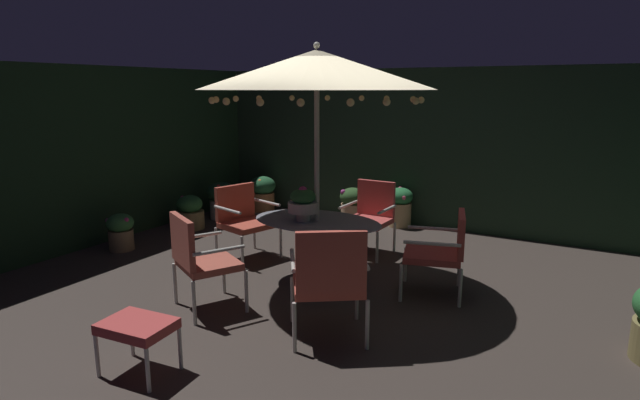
# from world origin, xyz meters

# --- Properties ---
(ground_plane) EXTENTS (7.92, 6.49, 0.02)m
(ground_plane) POSITION_xyz_m (0.00, 0.00, -0.01)
(ground_plane) COLOR #3E342F
(hedge_backdrop_rear) EXTENTS (7.92, 0.30, 2.49)m
(hedge_backdrop_rear) POSITION_xyz_m (0.00, 3.09, 1.24)
(hedge_backdrop_rear) COLOR #1E2F20
(hedge_backdrop_rear) RESTS_ON ground_plane
(hedge_backdrop_left) EXTENTS (0.30, 6.49, 2.49)m
(hedge_backdrop_left) POSITION_xyz_m (-3.81, 0.00, 1.24)
(hedge_backdrop_left) COLOR #19301C
(hedge_backdrop_left) RESTS_ON ground_plane
(patio_dining_table) EXTENTS (1.51, 1.00, 0.75)m
(patio_dining_table) POSITION_xyz_m (-0.20, -0.07, 0.58)
(patio_dining_table) COLOR silver
(patio_dining_table) RESTS_ON ground_plane
(patio_umbrella) EXTENTS (2.51, 2.51, 2.65)m
(patio_umbrella) POSITION_xyz_m (-0.20, -0.07, 2.37)
(patio_umbrella) COLOR beige
(patio_umbrella) RESTS_ON ground_plane
(centerpiece_planter) EXTENTS (0.33, 0.33, 0.39)m
(centerpiece_planter) POSITION_xyz_m (-0.31, -0.19, 0.96)
(centerpiece_planter) COLOR beige
(centerpiece_planter) RESTS_ON patio_dining_table
(patio_chair_north) EXTENTS (0.77, 0.77, 0.91)m
(patio_chair_north) POSITION_xyz_m (1.12, 0.31, 0.52)
(patio_chair_north) COLOR beige
(patio_chair_north) RESTS_ON ground_plane
(patio_chair_northeast) EXTENTS (0.62, 0.60, 0.96)m
(patio_chair_northeast) POSITION_xyz_m (-0.16, 1.30, 0.55)
(patio_chair_northeast) COLOR beige
(patio_chair_northeast) RESTS_ON ground_plane
(patio_chair_east) EXTENTS (0.74, 0.79, 0.94)m
(patio_chair_east) POSITION_xyz_m (-1.52, 0.30, 0.55)
(patio_chair_east) COLOR silver
(patio_chair_east) RESTS_ON ground_plane
(patio_chair_southeast) EXTENTS (0.80, 0.78, 0.98)m
(patio_chair_southeast) POSITION_xyz_m (-0.85, -1.27, 0.57)
(patio_chair_southeast) COLOR silver
(patio_chair_southeast) RESTS_ON ground_plane
(patio_chair_south) EXTENTS (0.88, 0.87, 1.05)m
(patio_chair_south) POSITION_xyz_m (0.57, -1.21, 0.60)
(patio_chair_south) COLOR beige
(patio_chair_south) RESTS_ON ground_plane
(ottoman_footrest) EXTENTS (0.56, 0.44, 0.43)m
(ottoman_footrest) POSITION_xyz_m (-0.46, -2.40, 0.38)
(ottoman_footrest) COLOR silver
(ottoman_footrest) RESTS_ON ground_plane
(potted_plant_front_corner) EXTENTS (0.41, 0.41, 0.62)m
(potted_plant_front_corner) POSITION_xyz_m (-0.97, 2.42, 0.34)
(potted_plant_front_corner) COLOR tan
(potted_plant_front_corner) RESTS_ON ground_plane
(potted_plant_back_right) EXTENTS (0.39, 0.39, 0.63)m
(potted_plant_back_right) POSITION_xyz_m (-0.29, 2.76, 0.34)
(potted_plant_back_right) COLOR tan
(potted_plant_back_right) RESTS_ON ground_plane
(potted_plant_back_center) EXTENTS (0.49, 0.49, 0.62)m
(potted_plant_back_center) POSITION_xyz_m (-3.14, 1.77, 0.35)
(potted_plant_back_center) COLOR beige
(potted_plant_back_center) RESTS_ON ground_plane
(potted_plant_right_near) EXTENTS (0.36, 0.36, 0.51)m
(potted_plant_right_near) POSITION_xyz_m (-3.17, -0.30, 0.27)
(potted_plant_right_near) COLOR olive
(potted_plant_right_near) RESTS_ON ground_plane
(potted_plant_left_far) EXTENTS (0.47, 0.47, 0.63)m
(potted_plant_left_far) POSITION_xyz_m (-2.85, 2.58, 0.34)
(potted_plant_left_far) COLOR #A2673D
(potted_plant_left_far) RESTS_ON ground_plane
(potted_plant_left_near) EXTENTS (0.44, 0.44, 0.54)m
(potted_plant_left_near) POSITION_xyz_m (-3.13, 1.00, 0.26)
(potted_plant_left_near) COLOR olive
(potted_plant_left_near) RESTS_ON ground_plane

